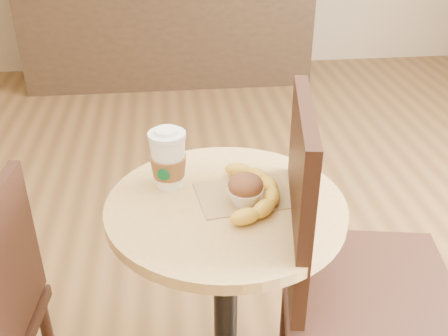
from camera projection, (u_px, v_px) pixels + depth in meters
name	position (u px, v px, depth m)	size (l,w,h in m)	color
cafe_table	(226.00, 275.00, 1.48)	(0.63, 0.63, 0.75)	black
chair_right	(343.00, 269.00, 1.41)	(0.53, 0.53, 1.03)	black
service_counter	(168.00, 14.00, 4.11)	(2.30, 0.65, 1.04)	black
kraft_bag	(243.00, 195.00, 1.39)	(0.24, 0.18, 0.00)	#9A7A4A
coffee_cup	(168.00, 160.00, 1.40)	(0.10, 0.10, 0.17)	white
muffin	(245.00, 189.00, 1.33)	(0.09, 0.09, 0.08)	white
banana	(255.00, 191.00, 1.36)	(0.16, 0.30, 0.04)	gold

